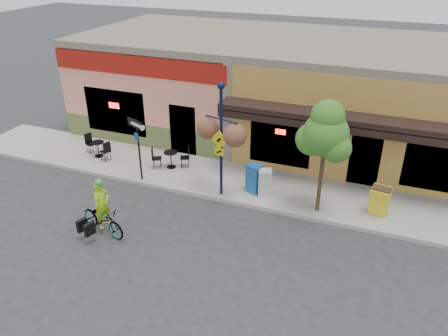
% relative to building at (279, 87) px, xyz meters
% --- Properties ---
extents(ground, '(90.00, 90.00, 0.00)m').
position_rel_building_xyz_m(ground, '(0.00, -7.50, -2.25)').
color(ground, '#2D2D30').
rests_on(ground, ground).
extents(sidewalk, '(24.00, 3.00, 0.15)m').
position_rel_building_xyz_m(sidewalk, '(0.00, -5.50, -2.17)').
color(sidewalk, '#9E9B93').
rests_on(sidewalk, ground).
extents(curb, '(24.00, 0.12, 0.15)m').
position_rel_building_xyz_m(curb, '(0.00, -6.95, -2.17)').
color(curb, '#A8A59E').
rests_on(curb, ground).
extents(building, '(18.20, 8.20, 4.50)m').
position_rel_building_xyz_m(building, '(0.00, 0.00, 0.00)').
color(building, '#EA8E74').
rests_on(building, ground).
extents(bicycle, '(1.92, 1.08, 0.96)m').
position_rel_building_xyz_m(bicycle, '(-2.92, -10.02, -1.77)').
color(bicycle, '#99270D').
rests_on(bicycle, ground).
extents(cyclist_rider, '(0.51, 0.65, 1.58)m').
position_rel_building_xyz_m(cyclist_rider, '(-2.87, -10.02, -1.46)').
color(cyclist_rider, '#9AD616').
rests_on(cyclist_rider, ground).
extents(lamp_post, '(1.42, 0.86, 4.16)m').
position_rel_building_xyz_m(lamp_post, '(-0.23, -6.67, -0.02)').
color(lamp_post, '#111536').
rests_on(lamp_post, sidewalk).
extents(one_way_sign, '(0.93, 0.58, 2.44)m').
position_rel_building_xyz_m(one_way_sign, '(-3.48, -6.77, -0.88)').
color(one_way_sign, black).
rests_on(one_way_sign, sidewalk).
extents(cafe_set_left, '(1.61, 1.20, 0.87)m').
position_rel_building_xyz_m(cafe_set_left, '(-6.22, -5.69, -1.67)').
color(cafe_set_left, black).
rests_on(cafe_set_left, sidewalk).
extents(cafe_set_right, '(1.66, 1.30, 0.89)m').
position_rel_building_xyz_m(cafe_set_right, '(-2.88, -5.47, -1.66)').
color(cafe_set_right, black).
rests_on(cafe_set_right, sidewalk).
extents(newspaper_box_blue, '(0.59, 0.56, 1.07)m').
position_rel_building_xyz_m(newspaper_box_blue, '(0.80, -6.07, -1.57)').
color(newspaper_box_blue, '#195597').
rests_on(newspaper_box_blue, sidewalk).
extents(newspaper_box_grey, '(0.58, 0.56, 0.99)m').
position_rel_building_xyz_m(newspaper_box_grey, '(1.23, -6.16, -1.61)').
color(newspaper_box_grey, '#BEBEBE').
rests_on(newspaper_box_grey, sidewalk).
extents(street_tree, '(1.60, 1.60, 3.96)m').
position_rel_building_xyz_m(street_tree, '(3.21, -6.49, -0.12)').
color(street_tree, '#3D7A26').
rests_on(street_tree, sidewalk).
extents(sandwich_board, '(0.67, 0.53, 1.01)m').
position_rel_building_xyz_m(sandwich_board, '(5.10, -6.19, -1.59)').
color(sandwich_board, yellow).
rests_on(sandwich_board, sidewalk).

